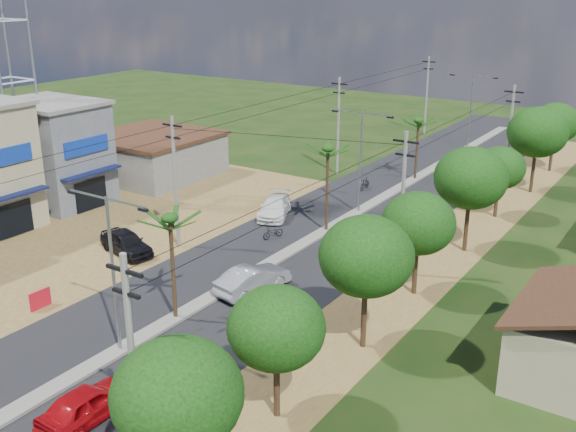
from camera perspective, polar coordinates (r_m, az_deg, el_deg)
name	(u,v)px	position (r m, az deg, el deg)	size (l,w,h in m)	color
ground	(121,352)	(34.69, -13.99, -11.08)	(160.00, 160.00, 0.00)	black
road	(288,254)	(44.91, 0.03, -3.19)	(12.00, 110.00, 0.04)	black
median	(312,239)	(47.24, 2.03, -1.95)	(1.00, 90.00, 0.18)	#605E56
dirt_lot_west	(55,240)	(49.90, -19.14, -1.96)	(18.00, 46.00, 0.04)	brown
dirt_shoulder_east	(406,283)	(41.25, 9.99, -5.64)	(5.00, 90.00, 0.03)	brown
shophouse_grey	(53,152)	(57.53, -19.24, 5.12)	(9.00, 6.40, 8.30)	#53545B
low_shed	(152,155)	(63.70, -11.42, 5.08)	(10.40, 10.40, 3.95)	#605E56
tree_east_a	(177,395)	(22.93, -9.34, -14.70)	(4.40, 4.40, 6.37)	black
tree_east_b	(276,328)	(27.22, -0.99, -9.47)	(4.00, 4.00, 5.83)	black
tree_east_c	(366,256)	(32.17, 6.65, -3.40)	(4.60, 4.60, 6.83)	black
tree_east_d	(418,223)	(38.45, 10.98, -0.62)	(4.20, 4.20, 6.13)	black
tree_east_e	(471,178)	(45.35, 15.22, 3.12)	(4.80, 4.80, 7.14)	black
tree_east_f	(500,168)	(53.19, 17.50, 3.90)	(3.80, 3.80, 5.52)	black
tree_east_g	(538,132)	(60.31, 20.38, 6.66)	(5.00, 5.00, 7.38)	black
tree_east_h	(556,123)	(68.16, 21.72, 7.33)	(4.40, 4.40, 6.52)	black
palm_median_near	(170,223)	(34.88, -9.95, -0.55)	(2.00, 2.00, 6.15)	black
palm_median_mid	(328,152)	(47.13, 3.39, 5.39)	(2.00, 2.00, 6.55)	black
palm_median_far	(418,123)	(61.33, 10.98, 7.73)	(2.00, 2.00, 5.85)	black
streetlight_near	(112,262)	(32.58, -14.67, -3.78)	(5.10, 0.18, 8.00)	gray
streetlight_mid	(361,154)	(51.66, 6.17, 5.28)	(5.10, 0.18, 8.00)	gray
streetlight_far	(471,105)	(74.34, 15.23, 9.03)	(5.10, 0.18, 8.00)	gray
utility_pole_w_b	(175,180)	(45.23, -9.52, 3.06)	(1.60, 0.24, 9.00)	#605E56
utility_pole_w_c	(338,124)	(62.63, 4.28, 7.79)	(1.60, 0.24, 9.00)	#605E56
utility_pole_w_d	(427,94)	(81.35, 11.66, 10.12)	(1.60, 0.24, 9.00)	#605E56
utility_pole_e_a	(133,369)	(24.00, -12.99, -12.51)	(1.60, 0.24, 9.00)	#605E56
utility_pole_e_b	(402,201)	(40.76, 9.66, 1.23)	(1.60, 0.24, 9.00)	#605E56
utility_pole_e_c	(509,135)	(60.94, 18.23, 6.55)	(1.60, 0.24, 9.00)	#605E56
car_red_near	(88,404)	(29.89, -16.61, -15.02)	(1.79, 4.44, 1.51)	#A0080E
car_silver_mid	(253,280)	(39.30, -2.97, -5.41)	(1.67, 4.80, 1.58)	gray
car_white_far	(275,208)	(51.72, -1.12, 0.72)	(2.04, 5.03, 1.46)	silver
car_parked_dark	(126,243)	(45.86, -13.53, -2.23)	(1.87, 4.64, 1.58)	black
moto_rider_west_a	(273,233)	(47.36, -1.28, -1.43)	(0.59, 1.69, 0.89)	black
moto_rider_west_b	(365,184)	(58.83, 6.53, 2.70)	(0.48, 1.71, 1.03)	black
roadside_sign	(40,300)	(39.91, -20.24, -6.66)	(0.13, 1.32, 1.10)	#B3101D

